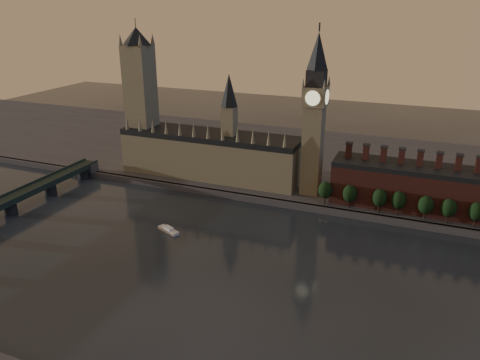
{
  "coord_description": "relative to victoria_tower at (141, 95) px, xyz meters",
  "views": [
    {
      "loc": [
        73.73,
        -173.26,
        122.26
      ],
      "look_at": [
        -17.96,
        55.0,
        28.32
      ],
      "focal_mm": 35.0,
      "sensor_mm": 36.0,
      "label": 1
    }
  ],
  "objects": [
    {
      "name": "embankment_tree_2",
      "position": [
        175.59,
        -20.45,
        -45.62
      ],
      "size": [
        8.6,
        8.6,
        14.88
      ],
      "color": "black",
      "rests_on": "north_bank"
    },
    {
      "name": "ground",
      "position": [
        120.0,
        -115.0,
        -59.09
      ],
      "size": [
        900.0,
        900.0,
        0.0
      ],
      "primitive_type": "plane",
      "color": "black",
      "rests_on": "ground"
    },
    {
      "name": "embankment_tree_1",
      "position": [
        157.98,
        -20.58,
        -45.62
      ],
      "size": [
        8.6,
        8.6,
        14.88
      ],
      "color": "black",
      "rests_on": "north_bank"
    },
    {
      "name": "embankment_tree_5",
      "position": [
        213.38,
        -21.16,
        -45.62
      ],
      "size": [
        8.6,
        8.6,
        14.88
      ],
      "color": "black",
      "rests_on": "north_bank"
    },
    {
      "name": "victoria_tower",
      "position": [
        0.0,
        0.0,
        0.0
      ],
      "size": [
        24.0,
        24.0,
        108.0
      ],
      "color": "#756D53",
      "rests_on": "north_bank"
    },
    {
      "name": "embankment_tree_4",
      "position": [
        201.37,
        -21.34,
        -45.62
      ],
      "size": [
        8.6,
        8.6,
        14.88
      ],
      "color": "black",
      "rests_on": "north_bank"
    },
    {
      "name": "big_ben",
      "position": [
        130.0,
        -5.0,
        -2.26
      ],
      "size": [
        15.0,
        15.0,
        107.0
      ],
      "color": "#756D53",
      "rests_on": "north_bank"
    },
    {
      "name": "river_boat",
      "position": [
        67.35,
        -82.8,
        -57.96
      ],
      "size": [
        15.23,
        9.67,
        2.95
      ],
      "rotation": [
        0.0,
        0.0,
        -0.4
      ],
      "color": "silver",
      "rests_on": "ground"
    },
    {
      "name": "north_bank",
      "position": [
        120.0,
        63.04,
        -57.09
      ],
      "size": [
        900.0,
        182.0,
        4.0
      ],
      "color": "#45454A",
      "rests_on": "ground"
    },
    {
      "name": "embankment_tree_3",
      "position": [
        186.3,
        -19.9,
        -45.62
      ],
      "size": [
        8.6,
        8.6,
        14.88
      ],
      "color": "black",
      "rests_on": "north_bank"
    },
    {
      "name": "embankment_tree_6",
      "position": [
        227.68,
        -20.63,
        -45.62
      ],
      "size": [
        8.6,
        8.6,
        14.88
      ],
      "color": "black",
      "rests_on": "north_bank"
    },
    {
      "name": "chimney_block",
      "position": [
        200.0,
        -5.0,
        -41.27
      ],
      "size": [
        110.0,
        25.0,
        37.0
      ],
      "color": "brown",
      "rests_on": "north_bank"
    },
    {
      "name": "embankment_tree_0",
      "position": [
        143.03,
        -20.35,
        -45.62
      ],
      "size": [
        8.6,
        8.6,
        14.88
      ],
      "color": "black",
      "rests_on": "north_bank"
    },
    {
      "name": "palace_of_westminster",
      "position": [
        55.59,
        -0.09,
        -37.46
      ],
      "size": [
        130.0,
        30.3,
        74.0
      ],
      "color": "#756D53",
      "rests_on": "north_bank"
    }
  ]
}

